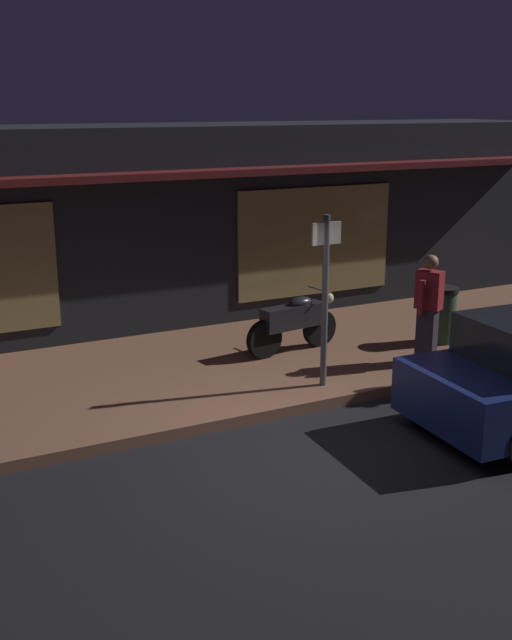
% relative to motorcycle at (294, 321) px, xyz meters
% --- Properties ---
extents(ground_plane, '(60.00, 60.00, 0.00)m').
position_rel_motorcycle_xyz_m(ground_plane, '(-1.64, -3.02, -0.65)').
color(ground_plane, black).
extents(sidewalk_slab, '(18.00, 4.00, 0.15)m').
position_rel_motorcycle_xyz_m(sidewalk_slab, '(-1.64, -0.02, -0.57)').
color(sidewalk_slab, brown).
rests_on(sidewalk_slab, ground_plane).
extents(storefront_building, '(18.00, 3.30, 3.60)m').
position_rel_motorcycle_xyz_m(storefront_building, '(-1.64, 3.36, 1.16)').
color(storefront_building, black).
rests_on(storefront_building, ground_plane).
extents(motorcycle, '(1.70, 0.56, 0.97)m').
position_rel_motorcycle_xyz_m(motorcycle, '(0.00, 0.00, 0.00)').
color(motorcycle, black).
rests_on(motorcycle, sidewalk_slab).
extents(person_bystander, '(0.58, 0.44, 1.67)m').
position_rel_motorcycle_xyz_m(person_bystander, '(1.52, -1.38, 0.38)').
color(person_bystander, '#28232D').
rests_on(person_bystander, sidewalk_slab).
extents(sign_post, '(0.44, 0.09, 2.40)m').
position_rel_motorcycle_xyz_m(sign_post, '(-0.40, -1.52, 0.86)').
color(sign_post, '#47474C').
rests_on(sign_post, sidewalk_slab).
extents(trash_bin, '(0.48, 0.48, 0.93)m').
position_rel_motorcycle_xyz_m(trash_bin, '(2.43, -0.66, -0.03)').
color(trash_bin, '#2D4C33').
rests_on(trash_bin, sidewalk_slab).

